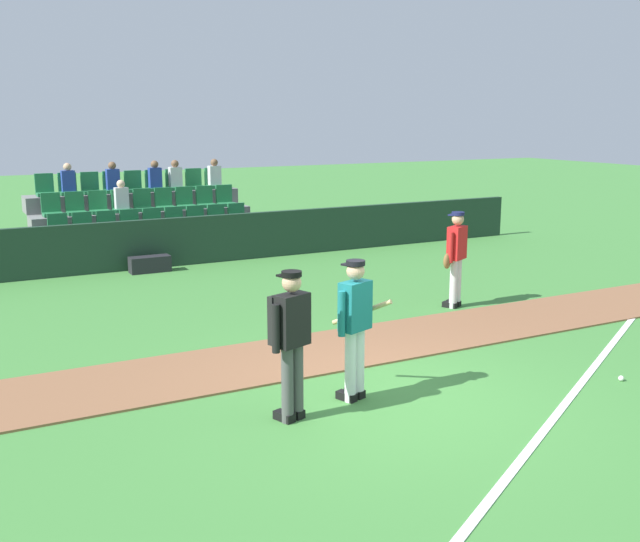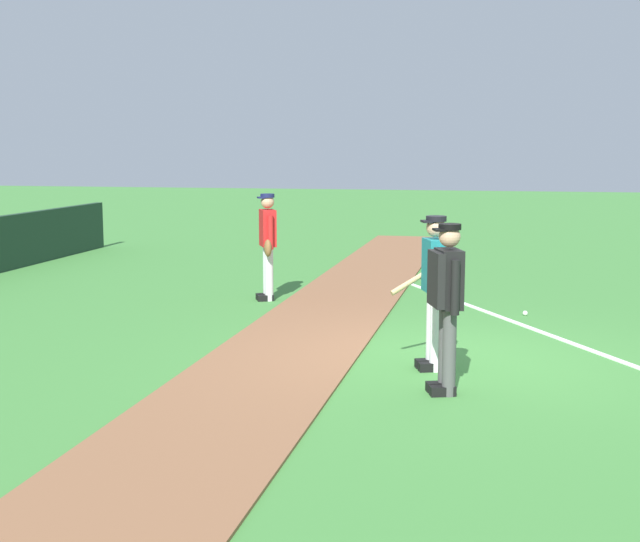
% 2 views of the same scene
% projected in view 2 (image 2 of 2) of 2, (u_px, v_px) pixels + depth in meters
% --- Properties ---
extents(ground_plane, '(80.00, 80.00, 0.00)m').
position_uv_depth(ground_plane, '(450.00, 362.00, 10.21)').
color(ground_plane, '#42843A').
extents(infield_dirt_path, '(28.00, 1.80, 0.03)m').
position_uv_depth(infield_dirt_path, '(286.00, 353.00, 10.63)').
color(infield_dirt_path, brown).
rests_on(infield_dirt_path, ground).
extents(foul_line_chalk, '(10.42, 6.12, 0.01)m').
position_uv_depth(foul_line_chalk, '(496.00, 315.00, 13.01)').
color(foul_line_chalk, white).
rests_on(foul_line_chalk, ground).
extents(batter_teal_jersey, '(0.74, 0.69, 1.76)m').
position_uv_depth(batter_teal_jersey, '(434.00, 286.00, 9.77)').
color(batter_teal_jersey, white).
rests_on(batter_teal_jersey, ground).
extents(umpire_home_plate, '(0.56, 0.40, 1.76)m').
position_uv_depth(umpire_home_plate, '(446.00, 298.00, 8.79)').
color(umpire_home_plate, '#4C4C4C').
rests_on(umpire_home_plate, ground).
extents(runner_red_jersey, '(0.65, 0.42, 1.76)m').
position_uv_depth(runner_red_jersey, '(268.00, 242.00, 14.19)').
color(runner_red_jersey, silver).
rests_on(runner_red_jersey, ground).
extents(baseball, '(0.07, 0.07, 0.07)m').
position_uv_depth(baseball, '(525.00, 313.00, 13.02)').
color(baseball, white).
rests_on(baseball, ground).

